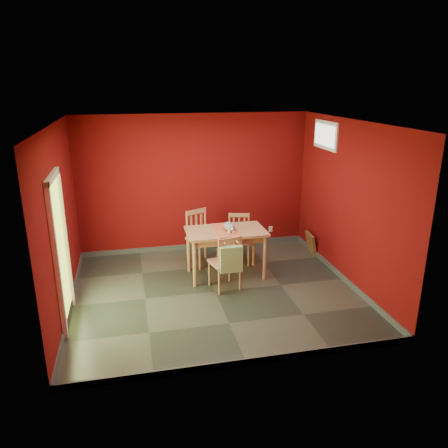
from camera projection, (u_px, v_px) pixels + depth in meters
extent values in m
plane|color=#2D342D|center=(215.00, 292.00, 7.11)|extent=(4.50, 4.50, 0.00)
plane|color=#620A0A|center=(194.00, 184.00, 8.54)|extent=(4.50, 0.00, 4.50)
plane|color=#620A0A|center=(250.00, 263.00, 4.83)|extent=(4.50, 0.00, 4.50)
plane|color=#620A0A|center=(60.00, 222.00, 6.22)|extent=(0.00, 4.00, 4.00)
plane|color=#620A0A|center=(349.00, 204.00, 7.15)|extent=(0.00, 4.00, 4.00)
plane|color=white|center=(214.00, 122.00, 6.27)|extent=(4.50, 4.50, 0.00)
cube|color=#3F4244|center=(196.00, 246.00, 8.94)|extent=(4.50, 0.02, 0.10)
cube|color=#3F4244|center=(248.00, 362.00, 5.25)|extent=(4.50, 0.02, 0.10)
cube|color=#3F4244|center=(71.00, 303.00, 6.63)|extent=(0.03, 4.00, 0.10)
cube|color=#3F4244|center=(341.00, 276.00, 7.56)|extent=(0.03, 4.00, 0.10)
cube|color=#B7D838|center=(60.00, 254.00, 5.95)|extent=(0.02, 0.85, 2.05)
cube|color=white|center=(57.00, 264.00, 5.52)|extent=(0.06, 0.08, 2.13)
cube|color=white|center=(65.00, 239.00, 6.38)|extent=(0.06, 0.08, 2.13)
cube|color=white|center=(52.00, 177.00, 5.63)|extent=(0.06, 1.01, 0.08)
cube|color=white|center=(326.00, 135.00, 7.77)|extent=(0.03, 0.90, 0.50)
cube|color=white|center=(325.00, 135.00, 7.76)|extent=(0.02, 0.76, 0.36)
cube|color=silver|center=(271.00, 229.00, 9.19)|extent=(0.08, 0.02, 0.12)
cube|color=#AD7550|center=(226.00, 231.00, 7.47)|extent=(1.35, 0.79, 0.04)
cube|color=#AD7550|center=(226.00, 236.00, 7.49)|extent=(1.21, 0.66, 0.11)
cylinder|color=#AD7550|center=(195.00, 264.00, 7.17)|extent=(0.06, 0.06, 0.79)
cylinder|color=#AD7550|center=(189.00, 250.00, 7.77)|extent=(0.06, 0.06, 0.79)
cylinder|color=#AD7550|center=(265.00, 258.00, 7.43)|extent=(0.06, 0.06, 0.79)
cylinder|color=#AD7550|center=(254.00, 245.00, 8.03)|extent=(0.06, 0.06, 0.79)
cube|color=#C05235|center=(226.00, 230.00, 7.46)|extent=(0.38, 0.77, 0.01)
cube|color=#C05235|center=(231.00, 249.00, 7.16)|extent=(0.37, 0.01, 0.38)
cube|color=#AD7550|center=(202.00, 239.00, 8.08)|extent=(0.62, 0.62, 0.04)
cylinder|color=#AD7550|center=(200.00, 257.00, 7.89)|extent=(0.04, 0.04, 0.46)
cylinder|color=#AD7550|center=(188.00, 251.00, 8.19)|extent=(0.04, 0.04, 0.46)
cylinder|color=#AD7550|center=(218.00, 252.00, 8.12)|extent=(0.04, 0.04, 0.46)
cylinder|color=#AD7550|center=(205.00, 246.00, 8.43)|extent=(0.04, 0.04, 0.46)
cylinder|color=#AD7550|center=(187.00, 224.00, 8.03)|extent=(0.04, 0.04, 0.50)
cylinder|color=#AD7550|center=(205.00, 220.00, 8.26)|extent=(0.04, 0.04, 0.50)
cube|color=#AD7550|center=(196.00, 212.00, 8.08)|extent=(0.40, 0.21, 0.08)
cube|color=#AD7550|center=(191.00, 226.00, 8.10)|extent=(0.04, 0.04, 0.39)
cube|color=#AD7550|center=(196.00, 225.00, 8.16)|extent=(0.04, 0.04, 0.39)
cube|color=#AD7550|center=(201.00, 224.00, 8.22)|extent=(0.04, 0.04, 0.39)
cube|color=#AD7550|center=(239.00, 240.00, 8.16)|extent=(0.52, 0.52, 0.04)
cylinder|color=#AD7550|center=(229.00, 255.00, 8.06)|extent=(0.04, 0.04, 0.41)
cylinder|color=#AD7550|center=(229.00, 248.00, 8.41)|extent=(0.04, 0.04, 0.41)
cylinder|color=#AD7550|center=(249.00, 255.00, 8.05)|extent=(0.04, 0.04, 0.41)
cylinder|color=#AD7550|center=(248.00, 248.00, 8.39)|extent=(0.04, 0.04, 0.41)
cylinder|color=#AD7550|center=(229.00, 224.00, 8.26)|extent=(0.04, 0.04, 0.46)
cylinder|color=#AD7550|center=(249.00, 225.00, 8.25)|extent=(0.04, 0.04, 0.46)
cube|color=#AD7550|center=(239.00, 215.00, 8.19)|extent=(0.38, 0.13, 0.07)
cube|color=#AD7550|center=(234.00, 227.00, 8.27)|extent=(0.04, 0.03, 0.35)
cube|color=#AD7550|center=(239.00, 227.00, 8.26)|extent=(0.04, 0.03, 0.35)
cube|color=#AD7550|center=(244.00, 227.00, 8.26)|extent=(0.04, 0.03, 0.35)
cube|color=#AD7550|center=(225.00, 262.00, 7.12)|extent=(0.53, 0.53, 0.04)
cylinder|color=#AD7550|center=(230.00, 269.00, 7.43)|extent=(0.04, 0.04, 0.43)
cylinder|color=#AD7550|center=(240.00, 278.00, 7.11)|extent=(0.04, 0.04, 0.43)
cylinder|color=#AD7550|center=(209.00, 273.00, 7.27)|extent=(0.04, 0.04, 0.43)
cylinder|color=#AD7550|center=(219.00, 282.00, 6.95)|extent=(0.04, 0.04, 0.43)
cylinder|color=#AD7550|center=(240.00, 250.00, 6.96)|extent=(0.04, 0.04, 0.47)
cylinder|color=#AD7550|center=(219.00, 254.00, 6.80)|extent=(0.04, 0.04, 0.47)
cube|color=#AD7550|center=(230.00, 240.00, 6.82)|extent=(0.40, 0.13, 0.07)
cube|color=#AD7550|center=(236.00, 253.00, 6.93)|extent=(0.04, 0.03, 0.37)
cube|color=#AD7550|center=(230.00, 254.00, 6.89)|extent=(0.04, 0.03, 0.37)
cube|color=#AD7550|center=(224.00, 255.00, 6.85)|extent=(0.04, 0.03, 0.37)
cube|color=#81A66A|center=(231.00, 259.00, 6.83)|extent=(0.36, 0.11, 0.42)
cylinder|color=#81A66A|center=(224.00, 242.00, 6.78)|extent=(0.02, 0.18, 0.02)
cylinder|color=#81A66A|center=(237.00, 241.00, 6.82)|extent=(0.02, 0.18, 0.02)
cube|color=brown|center=(311.00, 243.00, 8.63)|extent=(0.17, 0.43, 0.42)
cube|color=black|center=(311.00, 243.00, 8.63)|extent=(0.11, 0.30, 0.29)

